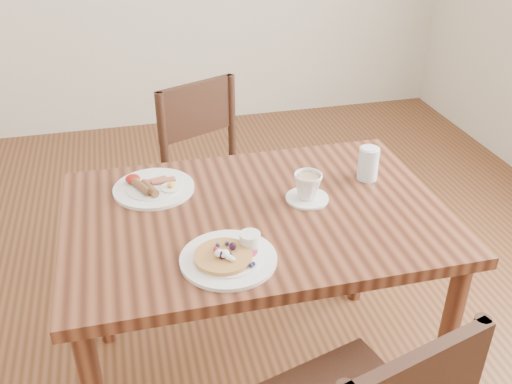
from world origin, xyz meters
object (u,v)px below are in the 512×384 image
chair_far (216,175)px  water_glass (368,164)px  breakfast_plate (152,187)px  pancake_plate (230,256)px  dining_table (256,237)px  teacup_saucer (308,188)px

chair_far → water_glass: bearing=101.4°
breakfast_plate → water_glass: water_glass is taller
pancake_plate → breakfast_plate: size_ratio=1.00×
chair_far → breakfast_plate: size_ratio=3.26×
dining_table → chair_far: 0.74m
chair_far → teacup_saucer: (0.18, -0.70, 0.30)m
water_glass → dining_table: bearing=-165.0°
pancake_plate → teacup_saucer: size_ratio=1.93×
dining_table → breakfast_plate: bearing=145.5°
pancake_plate → water_glass: water_glass is taller
breakfast_plate → teacup_saucer: (0.48, -0.18, 0.03)m
teacup_saucer → water_glass: (0.25, 0.08, 0.01)m
pancake_plate → breakfast_plate: 0.47m
chair_far → breakfast_plate: 0.66m
chair_far → teacup_saucer: 0.78m
breakfast_plate → dining_table: bearing=-34.5°
chair_far → pancake_plate: (-0.13, -0.96, 0.27)m
dining_table → water_glass: bearing=15.0°
pancake_plate → dining_table: bearing=59.9°
water_glass → breakfast_plate: bearing=172.5°
chair_far → water_glass: chair_far is taller
teacup_saucer → breakfast_plate: bearing=159.6°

